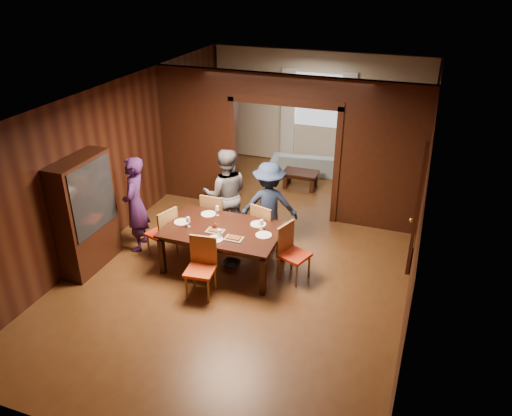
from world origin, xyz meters
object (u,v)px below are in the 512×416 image
at_px(chair_far_r, 267,227).
at_px(chair_near, 200,269).
at_px(chair_right, 295,254).
at_px(dining_table, 224,248).
at_px(person_navy, 269,205).
at_px(sofa, 308,163).
at_px(coffee_table, 300,180).
at_px(person_purple, 135,204).
at_px(chair_far_l, 216,215).
at_px(person_grey, 226,194).
at_px(hutch, 86,214).
at_px(chair_left, 161,232).

height_order(chair_far_r, chair_near, same).
bearing_deg(chair_right, dining_table, 113.35).
height_order(person_navy, chair_far_r, person_navy).
height_order(sofa, coffee_table, sofa).
height_order(person_purple, chair_far_l, person_purple).
bearing_deg(dining_table, chair_near, -91.72).
distance_m(person_grey, sofa, 3.72).
relative_size(person_navy, chair_far_r, 1.68).
xyz_separation_m(chair_right, chair_far_l, (-1.77, 0.80, 0.00)).
height_order(sofa, chair_far_l, chair_far_l).
xyz_separation_m(dining_table, chair_far_l, (-0.52, 0.88, 0.10)).
relative_size(person_purple, dining_table, 0.91).
bearing_deg(hutch, chair_left, 34.69).
relative_size(person_navy, chair_near, 1.68).
bearing_deg(hutch, person_grey, 43.88).
bearing_deg(person_grey, person_purple, 10.22).
xyz_separation_m(dining_table, chair_near, (-0.03, -0.87, 0.10)).
relative_size(person_navy, coffee_table, 2.04).
distance_m(person_purple, chair_right, 3.02).
bearing_deg(person_purple, chair_far_r, 90.78).
xyz_separation_m(dining_table, hutch, (-2.19, -0.72, 0.62)).
bearing_deg(dining_table, chair_far_l, 120.85).
xyz_separation_m(person_navy, chair_far_l, (-1.01, -0.14, -0.33)).
bearing_deg(sofa, dining_table, 78.47).
bearing_deg(chair_right, coffee_table, 33.43).
bearing_deg(person_navy, chair_far_r, 84.54).
distance_m(chair_left, chair_far_r, 1.90).
bearing_deg(chair_left, chair_far_r, 134.11).
bearing_deg(person_grey, coffee_table, -130.09).
height_order(dining_table, chair_right, chair_right).
xyz_separation_m(chair_right, chair_near, (-1.27, -0.94, 0.00)).
bearing_deg(coffee_table, chair_left, -112.70).
relative_size(person_grey, chair_far_r, 1.83).
xyz_separation_m(chair_right, hutch, (-3.43, -0.80, 0.52)).
height_order(person_grey, sofa, person_grey).
relative_size(chair_right, chair_near, 1.00).
height_order(person_navy, chair_right, person_navy).
xyz_separation_m(person_purple, person_grey, (1.37, 0.95, -0.00)).
bearing_deg(person_purple, coffee_table, 133.07).
height_order(chair_far_l, hutch, hutch).
bearing_deg(person_purple, hutch, -45.97).
xyz_separation_m(person_purple, chair_near, (1.71, -0.94, -0.41)).
bearing_deg(person_navy, chair_far_l, -8.58).
distance_m(person_purple, coffee_table, 4.24).
distance_m(chair_right, chair_far_l, 1.94).
height_order(person_navy, chair_far_l, person_navy).
relative_size(person_purple, chair_right, 1.84).
bearing_deg(chair_near, coffee_table, 78.31).
relative_size(person_purple, chair_near, 1.84).
height_order(coffee_table, chair_right, chair_right).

